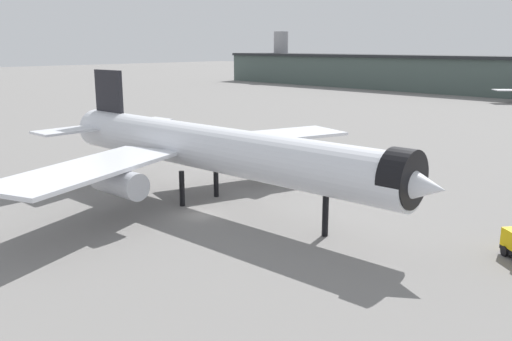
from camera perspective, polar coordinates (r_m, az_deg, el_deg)
The scene contains 6 objects.
ground at distance 59.26m, azimuth -5.98°, elevation -4.69°, with size 900.00×900.00×0.00m, color slate.
airliner_near_gate at distance 61.52m, azimuth -4.80°, elevation 2.26°, with size 54.76×50.17×14.80m.
terminal_building at distance 228.08m, azimuth 20.47°, elevation 9.51°, with size 247.24×44.24×25.27m.
baggage_tug_wing at distance 93.86m, azimuth 1.14°, elevation 2.57°, with size 3.50×3.31×1.85m.
baggage_cart_trailing at distance 91.67m, azimuth -11.49°, elevation 2.06°, with size 2.87×2.77×1.82m.
traffic_cone_near_nose at distance 86.94m, azimuth -17.59°, elevation 0.68°, with size 0.52×0.52×0.65m, color #F2600C.
Camera 1 is at (41.93, -37.86, 17.88)m, focal length 37.95 mm.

